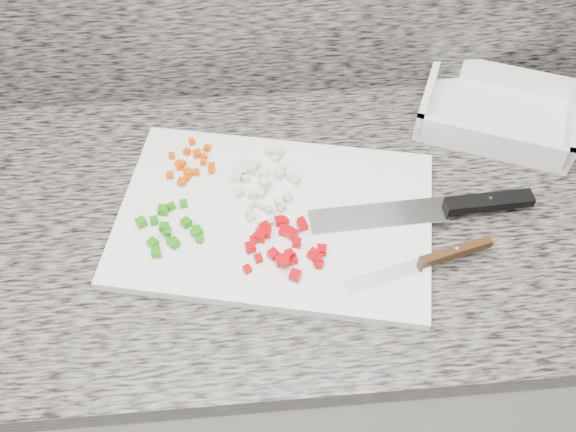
# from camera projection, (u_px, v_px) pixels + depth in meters

# --- Properties ---
(cabinet) EXTENTS (3.92, 0.62, 0.86)m
(cabinet) POSITION_uv_depth(u_px,v_px,m) (254.00, 344.00, 1.43)
(cabinet) COLOR silver
(cabinet) RESTS_ON ground
(countertop) EXTENTS (3.96, 0.64, 0.04)m
(countertop) POSITION_uv_depth(u_px,v_px,m) (243.00, 222.00, 1.07)
(countertop) COLOR slate
(countertop) RESTS_ON cabinet
(cutting_board) EXTENTS (0.56, 0.44, 0.02)m
(cutting_board) POSITION_uv_depth(u_px,v_px,m) (275.00, 218.00, 1.04)
(cutting_board) COLOR white
(cutting_board) RESTS_ON countertop
(carrot_pile) EXTENTS (0.08, 0.11, 0.02)m
(carrot_pile) POSITION_uv_depth(u_px,v_px,m) (190.00, 164.00, 1.09)
(carrot_pile) COLOR #DF4C04
(carrot_pile) RESTS_ON cutting_board
(onion_pile) EXTENTS (0.12, 0.13, 0.02)m
(onion_pile) POSITION_uv_depth(u_px,v_px,m) (264.00, 175.00, 1.07)
(onion_pile) COLOR silver
(onion_pile) RESTS_ON cutting_board
(green_pepper_pile) EXTENTS (0.11, 0.11, 0.02)m
(green_pepper_pile) POSITION_uv_depth(u_px,v_px,m) (171.00, 228.00, 1.01)
(green_pepper_pile) COLOR #237F0B
(green_pepper_pile) RESTS_ON cutting_board
(red_pepper_pile) EXTENTS (0.13, 0.12, 0.03)m
(red_pepper_pile) POSITION_uv_depth(u_px,v_px,m) (284.00, 244.00, 0.99)
(red_pepper_pile) COLOR #BE020A
(red_pepper_pile) RESTS_ON cutting_board
(garlic_pile) EXTENTS (0.07, 0.05, 0.01)m
(garlic_pile) POSITION_uv_depth(u_px,v_px,m) (265.00, 213.00, 1.03)
(garlic_pile) COLOR beige
(garlic_pile) RESTS_ON cutting_board
(chef_knife) EXTENTS (0.37, 0.06, 0.02)m
(chef_knife) POSITION_uv_depth(u_px,v_px,m) (451.00, 207.00, 1.04)
(chef_knife) COLOR silver
(chef_knife) RESTS_ON cutting_board
(paring_knife) EXTENTS (0.24, 0.08, 0.02)m
(paring_knife) POSITION_uv_depth(u_px,v_px,m) (437.00, 258.00, 0.97)
(paring_knife) COLOR silver
(paring_knife) RESTS_ON cutting_board
(tray) EXTENTS (0.33, 0.29, 0.06)m
(tray) POSITION_uv_depth(u_px,v_px,m) (497.00, 114.00, 1.17)
(tray) COLOR white
(tray) RESTS_ON countertop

